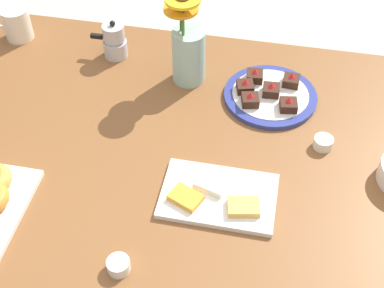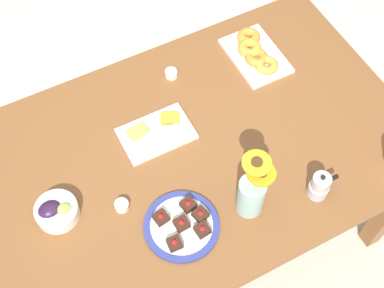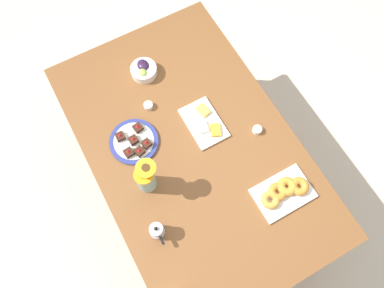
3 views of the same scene
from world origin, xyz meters
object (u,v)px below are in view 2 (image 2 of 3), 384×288
at_px(jam_cup_berry, 122,205).
at_px(grape_bowl, 56,211).
at_px(cheese_platter, 157,132).
at_px(flower_vase, 252,193).
at_px(jam_cup_honey, 171,73).
at_px(moka_pot, 320,186).
at_px(dessert_plate, 182,225).
at_px(croissant_platter, 255,53).
at_px(dining_table, 192,162).

bearing_deg(jam_cup_berry, grape_bowl, 159.88).
bearing_deg(cheese_platter, flower_vase, -69.48).
xyz_separation_m(jam_cup_honey, moka_pot, (0.21, -0.68, 0.03)).
bearing_deg(grape_bowl, jam_cup_honey, 30.77).
bearing_deg(dessert_plate, croissant_platter, 41.38).
xyz_separation_m(dining_table, flower_vase, (0.07, -0.28, 0.18)).
bearing_deg(flower_vase, cheese_platter, 110.52).
height_order(croissant_platter, jam_cup_berry, croissant_platter).
distance_m(jam_cup_honey, flower_vase, 0.63).
xyz_separation_m(flower_vase, moka_pot, (0.23, -0.06, -0.05)).
relative_size(croissant_platter, moka_pot, 2.35).
relative_size(grape_bowl, jam_cup_honey, 2.98).
bearing_deg(jam_cup_honey, dining_table, -104.11).
distance_m(cheese_platter, jam_cup_berry, 0.31).
bearing_deg(jam_cup_berry, moka_pot, -22.72).
bearing_deg(jam_cup_berry, cheese_platter, 42.75).
bearing_deg(dessert_plate, cheese_platter, 77.43).
distance_m(croissant_platter, moka_pot, 0.63).
xyz_separation_m(jam_cup_berry, dessert_plate, (0.15, -0.15, -0.00)).
height_order(jam_cup_honey, jam_cup_berry, same).
bearing_deg(grape_bowl, dessert_plate, -33.31).
bearing_deg(flower_vase, dessert_plate, 170.91).
bearing_deg(dining_table, jam_cup_honey, 75.89).
height_order(cheese_platter, jam_cup_honey, cheese_platter).
xyz_separation_m(dining_table, moka_pot, (0.30, -0.35, 0.13)).
distance_m(dining_table, dessert_plate, 0.31).
distance_m(grape_bowl, croissant_platter, 0.98).
distance_m(jam_cup_berry, dessert_plate, 0.21).
bearing_deg(cheese_platter, croissant_platter, 16.66).
bearing_deg(jam_cup_berry, croissant_platter, 26.28).
height_order(croissant_platter, jam_cup_honey, croissant_platter).
relative_size(jam_cup_honey, moka_pot, 0.40).
relative_size(dining_table, cheese_platter, 6.15).
bearing_deg(cheese_platter, dessert_plate, -102.57).
bearing_deg(dining_table, jam_cup_berry, -163.59).
bearing_deg(dining_table, grape_bowl, -177.93).
xyz_separation_m(cheese_platter, moka_pot, (0.38, -0.47, 0.04)).
bearing_deg(dining_table, croissant_platter, 32.65).
bearing_deg(jam_cup_honey, grape_bowl, -149.23).
height_order(croissant_platter, flower_vase, flower_vase).
relative_size(croissant_platter, flower_vase, 1.04).
height_order(cheese_platter, croissant_platter, croissant_platter).
height_order(cheese_platter, moka_pot, moka_pot).
bearing_deg(croissant_platter, jam_cup_honey, 169.00).
height_order(jam_cup_honey, moka_pot, moka_pot).
distance_m(cheese_platter, moka_pot, 0.60).
height_order(dining_table, jam_cup_berry, jam_cup_berry).
distance_m(grape_bowl, jam_cup_honey, 0.69).
xyz_separation_m(cheese_platter, croissant_platter, (0.51, 0.15, 0.01)).
relative_size(cheese_platter, dessert_plate, 1.03).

